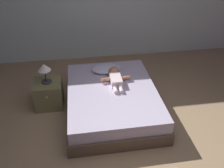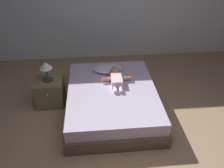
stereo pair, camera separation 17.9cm
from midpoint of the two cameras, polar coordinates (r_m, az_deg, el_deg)
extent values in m
plane|color=#9B7F5B|center=(3.38, 6.25, -16.25)|extent=(8.00, 8.00, 0.00)
cube|color=brown|center=(3.95, -1.31, -4.96)|extent=(1.47, 1.88, 0.21)
cube|color=#BDB2CB|center=(3.82, -1.34, -2.54)|extent=(1.42, 1.80, 0.21)
ellipsoid|color=silver|center=(4.20, -2.58, 3.73)|extent=(0.52, 0.31, 0.12)
cube|color=silver|center=(3.87, -0.36, 0.93)|extent=(0.18, 0.31, 0.12)
sphere|color=tan|center=(4.05, -0.83, 3.05)|extent=(0.18, 0.18, 0.18)
cylinder|color=tan|center=(3.89, -2.85, 1.09)|extent=(0.17, 0.09, 0.06)
cylinder|color=tan|center=(3.93, 1.92, 1.49)|extent=(0.17, 0.07, 0.06)
cylinder|color=silver|center=(3.70, -0.54, -1.39)|extent=(0.06, 0.16, 0.06)
cylinder|color=silver|center=(3.71, 0.84, -1.27)|extent=(0.06, 0.16, 0.06)
cube|color=#B43F9B|center=(4.02, 2.18, 1.34)|extent=(0.06, 0.11, 0.01)
cube|color=white|center=(4.06, 2.42, 1.89)|extent=(0.02, 0.03, 0.01)
cube|color=olive|center=(4.15, -16.37, -2.25)|extent=(0.46, 0.46, 0.46)
sphere|color=tan|center=(3.89, -16.92, -3.15)|extent=(0.03, 0.03, 0.03)
cylinder|color=#333338|center=(4.01, -16.92, 0.53)|extent=(0.17, 0.17, 0.02)
cylinder|color=#333338|center=(3.95, -17.18, 1.90)|extent=(0.02, 0.02, 0.21)
cone|color=silver|center=(3.88, -17.57, 3.87)|extent=(0.20, 0.20, 0.11)
camera|label=1|loc=(0.09, -91.39, -0.94)|focal=37.44mm
camera|label=2|loc=(0.09, 88.61, 0.94)|focal=37.44mm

